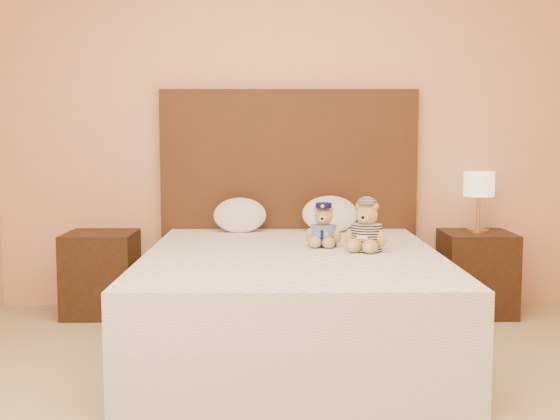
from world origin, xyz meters
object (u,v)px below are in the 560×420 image
object	(u,v)px
nightstand_right	(476,273)
pillow_left	(240,213)
nightstand_left	(101,274)
teddy_police	(323,225)
lamp	(479,187)
teddy_prisoner	(367,226)
bed	(292,301)
pillow_right	(330,212)

from	to	relation	value
nightstand_right	pillow_left	world-z (taller)	pillow_left
nightstand_left	teddy_police	size ratio (longest dim) A/B	2.20
lamp	teddy_police	size ratio (longest dim) A/B	1.60
nightstand_left	teddy_police	xyz separation A→B (m)	(1.43, -0.60, 0.40)
lamp	teddy_prisoner	xyz separation A→B (m)	(-0.84, -0.76, -0.16)
teddy_police	teddy_prisoner	size ratio (longest dim) A/B	0.89
bed	pillow_left	bearing A→B (deg)	111.58
nightstand_right	pillow_right	xyz separation A→B (m)	(-0.98, 0.03, 0.41)
nightstand_right	pillow_left	xyz separation A→B (m)	(-1.58, 0.03, 0.40)
nightstand_right	bed	bearing A→B (deg)	-147.38
lamp	pillow_right	world-z (taller)	lamp
nightstand_left	pillow_right	distance (m)	1.57
nightstand_right	pillow_left	distance (m)	1.63
lamp	nightstand_left	bearing A→B (deg)	180.00
bed	nightstand_right	bearing A→B (deg)	32.62
nightstand_left	teddy_police	distance (m)	1.60
nightstand_left	teddy_prisoner	world-z (taller)	teddy_prisoner
bed	teddy_police	xyz separation A→B (m)	(0.18, 0.20, 0.40)
bed	teddy_police	size ratio (longest dim) A/B	8.01
teddy_prisoner	pillow_left	distance (m)	1.08
pillow_left	nightstand_left	bearing A→B (deg)	-178.14
nightstand_left	nightstand_right	world-z (taller)	same
nightstand_left	lamp	distance (m)	2.56
teddy_prisoner	pillow_right	xyz separation A→B (m)	(-0.14, 0.79, -0.01)
pillow_right	pillow_left	bearing A→B (deg)	180.00
lamp	pillow_left	xyz separation A→B (m)	(-1.58, 0.03, -0.17)
bed	pillow_right	xyz separation A→B (m)	(0.27, 0.83, 0.41)
bed	nightstand_left	size ratio (longest dim) A/B	3.64
teddy_police	pillow_left	world-z (taller)	teddy_police
bed	lamp	xyz separation A→B (m)	(1.25, 0.80, 0.57)
bed	teddy_prisoner	distance (m)	0.59
teddy_prisoner	nightstand_left	bearing A→B (deg)	179.74
nightstand_left	lamp	bearing A→B (deg)	0.00
nightstand_left	pillow_right	bearing A→B (deg)	1.13
teddy_police	teddy_prisoner	world-z (taller)	teddy_prisoner
pillow_right	teddy_police	bearing A→B (deg)	-97.81
nightstand_left	pillow_left	bearing A→B (deg)	1.86
nightstand_right	pillow_right	bearing A→B (deg)	178.25
lamp	pillow_right	bearing A→B (deg)	178.25
lamp	pillow_left	size ratio (longest dim) A/B	1.14
nightstand_left	pillow_right	xyz separation A→B (m)	(1.52, 0.03, 0.41)
nightstand_left	nightstand_right	size ratio (longest dim) A/B	1.00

